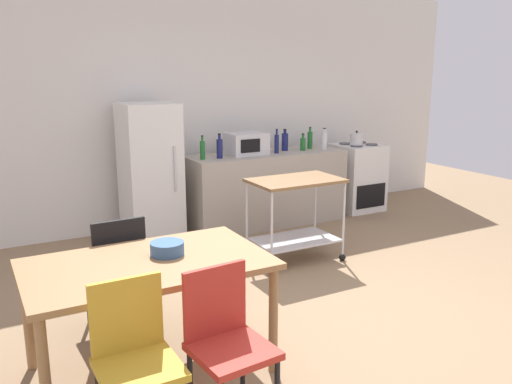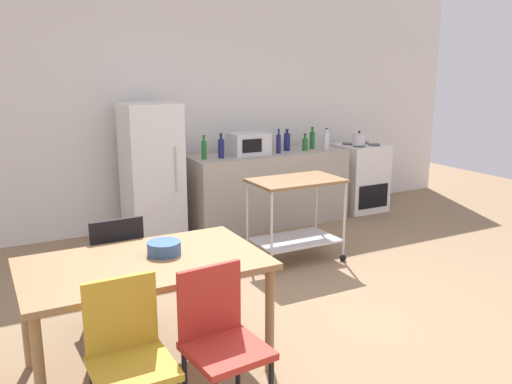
# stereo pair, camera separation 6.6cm
# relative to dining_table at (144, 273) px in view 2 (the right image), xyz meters

# --- Properties ---
(ground_plane) EXTENTS (12.00, 12.00, 0.00)m
(ground_plane) POSITION_rel_dining_table_xyz_m (1.43, -0.05, -0.67)
(ground_plane) COLOR #8C7051
(back_wall) EXTENTS (8.40, 0.12, 2.90)m
(back_wall) POSITION_rel_dining_table_xyz_m (1.43, 3.15, 0.78)
(back_wall) COLOR silver
(back_wall) RESTS_ON ground_plane
(kitchen_counter) EXTENTS (2.00, 0.64, 0.90)m
(kitchen_counter) POSITION_rel_dining_table_xyz_m (2.33, 2.55, -0.22)
(kitchen_counter) COLOR #A89E8E
(kitchen_counter) RESTS_ON ground_plane
(dining_table) EXTENTS (1.50, 0.90, 0.75)m
(dining_table) POSITION_rel_dining_table_xyz_m (0.00, 0.00, 0.00)
(dining_table) COLOR olive
(dining_table) RESTS_ON ground_plane
(chair_black) EXTENTS (0.41, 0.41, 0.89)m
(chair_black) POSITION_rel_dining_table_xyz_m (-0.04, 0.64, -0.15)
(chair_black) COLOR black
(chair_black) RESTS_ON ground_plane
(chair_mustard) EXTENTS (0.40, 0.40, 0.89)m
(chair_mustard) POSITION_rel_dining_table_xyz_m (-0.28, -0.66, -0.15)
(chair_mustard) COLOR gold
(chair_mustard) RESTS_ON ground_plane
(chair_red) EXTENTS (0.44, 0.44, 0.89)m
(chair_red) POSITION_rel_dining_table_xyz_m (0.20, -0.73, -0.15)
(chair_red) COLOR #B72D23
(chair_red) RESTS_ON ground_plane
(stove_oven) EXTENTS (0.60, 0.61, 0.92)m
(stove_oven) POSITION_rel_dining_table_xyz_m (3.78, 2.57, -0.22)
(stove_oven) COLOR white
(stove_oven) RESTS_ON ground_plane
(refrigerator) EXTENTS (0.60, 0.63, 1.55)m
(refrigerator) POSITION_rel_dining_table_xyz_m (0.88, 2.65, 0.10)
(refrigerator) COLOR white
(refrigerator) RESTS_ON ground_plane
(kitchen_cart) EXTENTS (0.91, 0.57, 0.85)m
(kitchen_cart) POSITION_rel_dining_table_xyz_m (1.92, 1.26, -0.10)
(kitchen_cart) COLOR brown
(kitchen_cart) RESTS_ON ground_plane
(bottle_soy_sauce) EXTENTS (0.06, 0.06, 0.28)m
(bottle_soy_sauce) POSITION_rel_dining_table_xyz_m (1.46, 2.51, 0.34)
(bottle_soy_sauce) COLOR #1E6628
(bottle_soy_sauce) RESTS_ON kitchen_counter
(bottle_sesame_oil) EXTENTS (0.07, 0.07, 0.29)m
(bottle_sesame_oil) POSITION_rel_dining_table_xyz_m (1.66, 2.48, 0.35)
(bottle_sesame_oil) COLOR navy
(bottle_sesame_oil) RESTS_ON kitchen_counter
(microwave) EXTENTS (0.46, 0.35, 0.26)m
(microwave) POSITION_rel_dining_table_xyz_m (2.06, 2.57, 0.36)
(microwave) COLOR silver
(microwave) RESTS_ON kitchen_counter
(bottle_wine) EXTENTS (0.06, 0.06, 0.30)m
(bottle_wine) POSITION_rel_dining_table_xyz_m (2.43, 2.48, 0.35)
(bottle_wine) COLOR navy
(bottle_wine) RESTS_ON kitchen_counter
(bottle_olive_oil) EXTENTS (0.08, 0.08, 0.27)m
(bottle_olive_oil) POSITION_rel_dining_table_xyz_m (2.63, 2.62, 0.34)
(bottle_olive_oil) COLOR navy
(bottle_olive_oil) RESTS_ON kitchen_counter
(bottle_hot_sauce) EXTENTS (0.07, 0.07, 0.22)m
(bottle_hot_sauce) POSITION_rel_dining_table_xyz_m (2.83, 2.51, 0.31)
(bottle_hot_sauce) COLOR #1E6628
(bottle_hot_sauce) RESTS_ON kitchen_counter
(bottle_vinegar) EXTENTS (0.06, 0.06, 0.28)m
(bottle_vinegar) POSITION_rel_dining_table_xyz_m (3.00, 2.60, 0.35)
(bottle_vinegar) COLOR #1E6628
(bottle_vinegar) RESTS_ON kitchen_counter
(bottle_sparkling_water) EXTENTS (0.07, 0.07, 0.27)m
(bottle_sparkling_water) POSITION_rel_dining_table_xyz_m (3.13, 2.47, 0.35)
(bottle_sparkling_water) COLOR silver
(bottle_sparkling_water) RESTS_ON kitchen_counter
(fruit_bowl) EXTENTS (0.22, 0.22, 0.08)m
(fruit_bowl) POSITION_rel_dining_table_xyz_m (0.15, 0.06, 0.12)
(fruit_bowl) COLOR #33598C
(fruit_bowl) RESTS_ON dining_table
(kettle) EXTENTS (0.24, 0.17, 0.19)m
(kettle) POSITION_rel_dining_table_xyz_m (3.66, 2.47, 0.33)
(kettle) COLOR silver
(kettle) RESTS_ON stove_oven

